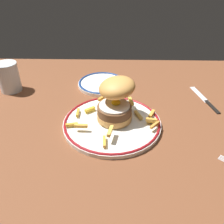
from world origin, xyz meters
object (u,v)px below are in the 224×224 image
knife (207,101)px  dinner_plate (112,123)px  side_plate (102,83)px  water_glass (9,79)px  burger (116,99)px

knife → dinner_plate: bearing=-156.4°
side_plate → knife: size_ratio=0.99×
side_plate → dinner_plate: bearing=-80.0°
dinner_plate → water_glass: bearing=151.3°
dinner_plate → water_glass: water_glass is taller
dinner_plate → side_plate: bearing=100.0°
water_glass → side_plate: 32.94cm
side_plate → knife: 37.33cm
dinner_plate → burger: bearing=66.0°
dinner_plate → knife: dinner_plate is taller
burger → knife: size_ratio=0.72×
dinner_plate → water_glass: size_ratio=2.72×
burger → side_plate: bearing=103.6°
dinner_plate → burger: burger is taller
dinner_plate → burger: (1.03, 2.31, 6.76)cm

